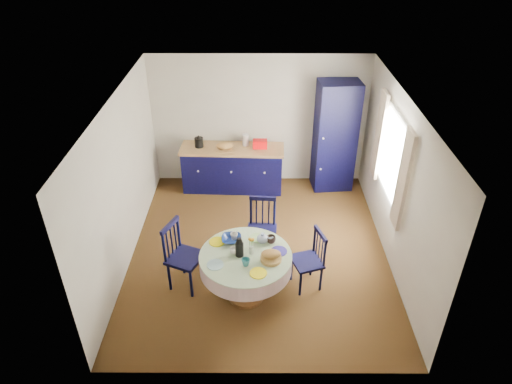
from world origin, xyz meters
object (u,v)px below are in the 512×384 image
dining_table (246,262)px  chair_right (310,260)px  kitchen_counter (233,167)px  chair_far (262,229)px  mug_b (246,262)px  pantry_cabinet (335,137)px  chair_left (182,255)px  cobalt_bowl (231,239)px  mug_c (271,240)px  mug_a (234,251)px  mug_d (234,236)px

dining_table → chair_right: bearing=15.3°
kitchen_counter → chair_far: bearing=-72.4°
chair_right → mug_b: chair_right is taller
kitchen_counter → pantry_cabinet: 2.00m
dining_table → chair_left: bearing=164.4°
chair_far → cobalt_bowl: chair_far is taller
mug_c → cobalt_bowl: 0.55m
chair_left → chair_far: bearing=-37.0°
mug_a → mug_c: 0.55m
cobalt_bowl → kitchen_counter: bearing=92.6°
pantry_cabinet → mug_d: (-1.75, -2.66, -0.25)m
kitchen_counter → mug_d: (0.15, -2.56, 0.35)m
chair_far → mug_d: (-0.39, -0.56, 0.29)m
chair_far → cobalt_bowl: 0.79m
pantry_cabinet → chair_far: size_ratio=2.10×
pantry_cabinet → chair_right: pantry_cabinet is taller
chair_right → mug_a: 1.12m
mug_b → kitchen_counter: bearing=96.0°
mug_b → mug_c: bearing=54.4°
chair_left → mug_a: bearing=-83.8°
chair_right → mug_b: (-0.88, -0.44, 0.34)m
kitchen_counter → cobalt_bowl: 2.63m
chair_far → kitchen_counter: bearing=109.9°
mug_b → mug_d: (-0.18, 0.54, -0.00)m
mug_b → cobalt_bowl: bearing=112.8°
mug_a → mug_d: bearing=91.7°
mug_b → chair_far: bearing=79.0°
mug_a → chair_far: bearing=66.3°
pantry_cabinet → cobalt_bowl: (-1.79, -2.70, -0.26)m
kitchen_counter → chair_far: (0.54, -2.00, 0.06)m
chair_far → mug_b: size_ratio=8.90×
chair_far → mug_c: size_ratio=7.64×
chair_far → mug_a: bearing=-108.8°
mug_a → mug_b: size_ratio=0.98×
pantry_cabinet → mug_c: size_ratio=16.05×
mug_c → cobalt_bowl: size_ratio=0.48×
chair_left → mug_d: chair_left is taller
chair_right → mug_d: size_ratio=8.70×
mug_c → chair_right: bearing=-2.5°
kitchen_counter → dining_table: (0.33, -2.90, 0.18)m
chair_far → mug_a: 0.99m
pantry_cabinet → chair_far: 2.56m
chair_far → dining_table: bearing=-98.6°
kitchen_counter → chair_far: size_ratio=1.95×
chair_right → mug_a: chair_right is taller
chair_right → mug_d: (-1.06, 0.09, 0.33)m
kitchen_counter → chair_left: kitchen_counter is taller
dining_table → mug_a: size_ratio=11.31×
chair_left → mug_a: chair_left is taller
dining_table → chair_left: (-0.90, 0.25, -0.10)m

